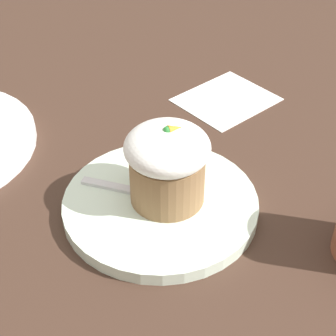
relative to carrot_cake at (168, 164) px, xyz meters
name	(u,v)px	position (x,y,z in m)	size (l,w,h in m)	color
ground_plane	(161,210)	(-0.01, 0.00, -0.06)	(4.00, 4.00, 0.00)	#3D281E
dessert_plate	(160,205)	(-0.01, 0.00, -0.05)	(0.21, 0.21, 0.01)	silver
carrot_cake	(168,164)	(0.00, 0.00, 0.00)	(0.09, 0.09, 0.09)	olive
spoon	(158,195)	(-0.01, 0.01, -0.04)	(0.11, 0.10, 0.01)	silver
paper_napkin	(226,99)	(0.17, 0.17, -0.06)	(0.15, 0.14, 0.00)	white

